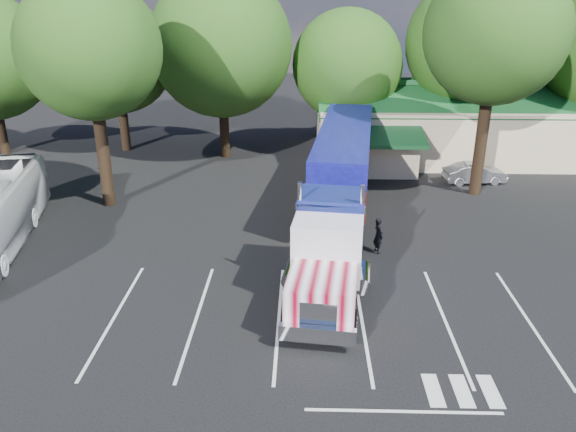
{
  "coord_description": "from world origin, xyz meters",
  "views": [
    {
      "loc": [
        0.88,
        -24.52,
        11.92
      ],
      "look_at": [
        0.19,
        -0.4,
        2.0
      ],
      "focal_mm": 35.0,
      "sensor_mm": 36.0,
      "label": 1
    }
  ],
  "objects_px": {
    "bicycle": "(320,209)",
    "silver_sedan": "(475,173)",
    "woman": "(378,235)",
    "semi_truck": "(341,174)"
  },
  "relations": [
    {
      "from": "bicycle",
      "to": "semi_truck",
      "type": "bearing_deg",
      "value": -28.24
    },
    {
      "from": "semi_truck",
      "to": "silver_sedan",
      "type": "distance_m",
      "value": 11.38
    },
    {
      "from": "woman",
      "to": "bicycle",
      "type": "relative_size",
      "value": 0.91
    },
    {
      "from": "semi_truck",
      "to": "woman",
      "type": "xyz_separation_m",
      "value": [
        1.6,
        -3.97,
        -1.75
      ]
    },
    {
      "from": "bicycle",
      "to": "silver_sedan",
      "type": "relative_size",
      "value": 0.49
    },
    {
      "from": "woman",
      "to": "bicycle",
      "type": "xyz_separation_m",
      "value": [
        -2.7,
        4.21,
        -0.38
      ]
    },
    {
      "from": "silver_sedan",
      "to": "semi_truck",
      "type": "bearing_deg",
      "value": 118.47
    },
    {
      "from": "woman",
      "to": "silver_sedan",
      "type": "relative_size",
      "value": 0.45
    },
    {
      "from": "woman",
      "to": "bicycle",
      "type": "height_order",
      "value": "woman"
    },
    {
      "from": "bicycle",
      "to": "silver_sedan",
      "type": "bearing_deg",
      "value": 15.78
    }
  ]
}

